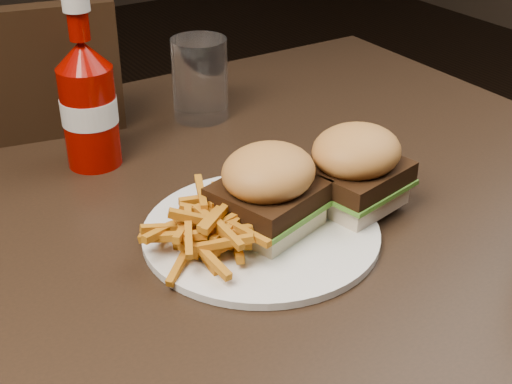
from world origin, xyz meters
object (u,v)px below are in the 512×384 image
ketchup_bottle (90,120)px  tumbler (200,81)px  dining_table (166,226)px  plate (261,232)px

ketchup_bottle → tumbler: (0.19, 0.06, -0.01)m
dining_table → plate: (0.06, -0.10, 0.03)m
plate → ketchup_bottle: size_ratio=1.86×
dining_table → plate: 0.12m
ketchup_bottle → tumbler: size_ratio=1.11×
tumbler → dining_table: bearing=-127.4°
plate → ketchup_bottle: 0.28m
dining_table → tumbler: tumbler is taller
ketchup_bottle → plate: bearing=-71.3°
dining_table → ketchup_bottle: (-0.02, 0.16, 0.08)m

